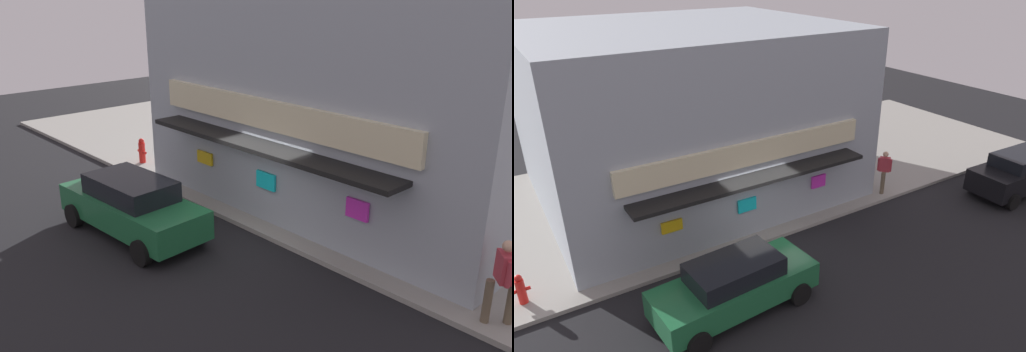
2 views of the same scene
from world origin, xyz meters
The scene contains 10 objects.
ground_plane centered at (0.00, 0.00, 0.00)m, with size 49.46×49.46×0.00m, color black.
sidewalk centered at (0.00, 5.14, 0.06)m, with size 32.97×10.29×0.13m, color gray.
corner_building centered at (-0.11, 5.45, 3.34)m, with size 11.38×10.60×6.43m.
traffic_light centered at (2.51, 1.06, 3.87)m, with size 0.32×0.58×5.90m.
fire_hydrant centered at (-7.14, 0.93, 0.57)m, with size 0.47×0.23×0.90m.
trash_can centered at (1.13, 1.75, 0.55)m, with size 0.58×0.58×0.84m, color #2D2D2D.
pedestrian centered at (6.06, 0.56, 1.07)m, with size 0.55×0.50×1.72m.
potted_plant_by_doorway centered at (-2.08, 1.71, 0.58)m, with size 0.51×0.51×0.81m.
potted_plant_by_window centered at (-0.09, 2.51, 0.70)m, with size 0.77×0.77×1.01m.
parked_car_green centered at (-2.32, -2.32, 0.82)m, with size 4.57×2.13×1.57m.
Camera 1 is at (9.39, -8.80, 6.20)m, focal length 37.92 mm.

